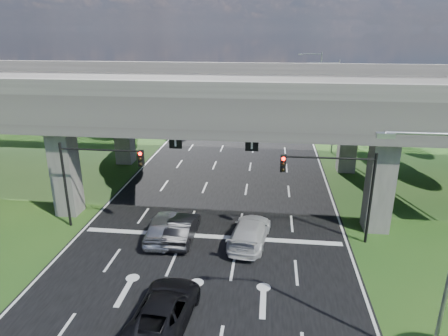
% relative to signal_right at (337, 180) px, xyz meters
% --- Properties ---
extents(ground, '(160.00, 160.00, 0.00)m').
position_rel_signal_right_xyz_m(ground, '(-7.82, -3.94, -4.19)').
color(ground, '#1A4416').
rests_on(ground, ground).
extents(road, '(18.00, 120.00, 0.03)m').
position_rel_signal_right_xyz_m(road, '(-7.82, 6.06, -4.17)').
color(road, black).
rests_on(road, ground).
extents(overpass, '(80.00, 15.00, 10.00)m').
position_rel_signal_right_xyz_m(overpass, '(-7.82, 8.06, 3.73)').
color(overpass, '#32302E').
rests_on(overpass, ground).
extents(warehouse, '(20.00, 10.00, 4.00)m').
position_rel_signal_right_xyz_m(warehouse, '(-33.82, 31.06, -2.19)').
color(warehouse, '#9E9E99').
rests_on(warehouse, ground).
extents(signal_right, '(5.76, 0.54, 6.00)m').
position_rel_signal_right_xyz_m(signal_right, '(0.00, 0.00, 0.00)').
color(signal_right, black).
rests_on(signal_right, ground).
extents(signal_left, '(5.76, 0.54, 6.00)m').
position_rel_signal_right_xyz_m(signal_left, '(-15.65, 0.00, 0.00)').
color(signal_left, black).
rests_on(signal_left, ground).
extents(streetlight_near, '(3.38, 0.25, 10.00)m').
position_rel_signal_right_xyz_m(streetlight_near, '(2.27, -9.94, 1.66)').
color(streetlight_near, gray).
rests_on(streetlight_near, ground).
extents(streetlight_far, '(3.38, 0.25, 10.00)m').
position_rel_signal_right_xyz_m(streetlight_far, '(2.27, 20.06, 1.66)').
color(streetlight_far, gray).
rests_on(streetlight_far, ground).
extents(streetlight_beyond, '(3.38, 0.25, 10.00)m').
position_rel_signal_right_xyz_m(streetlight_beyond, '(2.27, 36.06, 1.66)').
color(streetlight_beyond, gray).
rests_on(streetlight_beyond, ground).
extents(tree_left_near, '(4.50, 4.50, 7.80)m').
position_rel_signal_right_xyz_m(tree_left_near, '(-21.78, 22.06, 0.63)').
color(tree_left_near, black).
rests_on(tree_left_near, ground).
extents(tree_left_mid, '(3.91, 3.90, 6.76)m').
position_rel_signal_right_xyz_m(tree_left_mid, '(-24.78, 30.06, -0.01)').
color(tree_left_mid, black).
rests_on(tree_left_mid, ground).
extents(tree_left_far, '(4.80, 4.80, 8.32)m').
position_rel_signal_right_xyz_m(tree_left_far, '(-20.78, 38.06, 0.95)').
color(tree_left_far, black).
rests_on(tree_left_far, ground).
extents(tree_right_near, '(4.20, 4.20, 7.28)m').
position_rel_signal_right_xyz_m(tree_right_near, '(5.22, 24.06, 0.31)').
color(tree_right_near, black).
rests_on(tree_right_near, ground).
extents(tree_right_mid, '(3.91, 3.90, 6.76)m').
position_rel_signal_right_xyz_m(tree_right_mid, '(8.22, 32.06, -0.01)').
color(tree_right_mid, black).
rests_on(tree_right_mid, ground).
extents(tree_right_far, '(4.50, 4.50, 7.80)m').
position_rel_signal_right_xyz_m(tree_right_far, '(4.22, 40.06, 0.63)').
color(tree_right_far, black).
rests_on(tree_right_far, ground).
extents(car_silver, '(2.16, 4.88, 1.63)m').
position_rel_signal_right_xyz_m(car_silver, '(-10.87, -0.94, -3.34)').
color(car_silver, '#B2B4BA').
rests_on(car_silver, road).
extents(car_dark, '(1.65, 4.55, 1.49)m').
position_rel_signal_right_xyz_m(car_dark, '(-9.62, -0.99, -3.41)').
color(car_dark, black).
rests_on(car_dark, road).
extents(car_white, '(2.85, 5.56, 1.54)m').
position_rel_signal_right_xyz_m(car_white, '(-5.24, -0.94, -3.39)').
color(car_white, '#B8B8B8').
rests_on(car_white, road).
extents(car_trailing, '(2.85, 5.53, 1.49)m').
position_rel_signal_right_xyz_m(car_trailing, '(-8.74, -8.80, -3.41)').
color(car_trailing, black).
rests_on(car_trailing, road).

